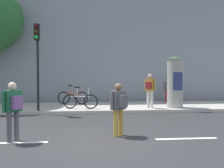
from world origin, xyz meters
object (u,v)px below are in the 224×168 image
Objects in this scene: bicycle_leaning at (73,97)px; bicycle_upright at (80,101)px; pedestrian_tallest at (119,105)px; traffic_light at (37,52)px; pedestrian_in_red_top at (13,106)px; pedestrian_with_backpack at (168,88)px; poster_column at (175,81)px; pedestrian_in_dark_shirt at (150,88)px.

bicycle_leaning and bicycle_upright have the same top height.
bicycle_upright is at bearing -77.07° from bicycle_leaning.
pedestrian_tallest is at bearing -76.72° from bicycle_leaning.
traffic_light reaches higher than pedestrian_in_red_top.
pedestrian_in_red_top is 10.77m from pedestrian_with_backpack.
poster_column reaches higher than pedestrian_in_dark_shirt.
traffic_light is 2.54× the size of pedestrian_tallest.
poster_column is at bearing -20.65° from bicycle_leaning.
traffic_light is 3.83m from bicycle_leaning.
poster_column is at bearing 56.37° from pedestrian_tallest.
poster_column is 1.40m from pedestrian_in_dark_shirt.
bicycle_leaning is 2.13m from bicycle_upright.
pedestrian_with_backpack is at bearing 49.94° from pedestrian_in_red_top.
poster_column reaches higher than pedestrian_in_red_top.
pedestrian_with_backpack is at bearing 4.66° from bicycle_leaning.
poster_column is at bearing -99.28° from pedestrian_with_backpack.
traffic_light is at bearing -119.11° from bicycle_leaning.
pedestrian_in_dark_shirt is at bearing -28.46° from bicycle_leaning.
traffic_light reaches higher than poster_column.
pedestrian_with_backpack reaches higher than bicycle_leaning.
pedestrian_in_red_top is at bearing -86.99° from traffic_light.
bicycle_leaning is (-3.96, 2.15, -0.64)m from pedestrian_in_dark_shirt.
pedestrian_in_dark_shirt is at bearing 5.30° from traffic_light.
poster_column is at bearing 0.82° from bicycle_upright.
traffic_light is 5.72m from pedestrian_in_dark_shirt.
traffic_light is at bearing 93.01° from pedestrian_in_red_top.
bicycle_upright is (-5.25, -2.54, -0.46)m from pedestrian_with_backpack.
traffic_light is 2.33× the size of pedestrian_in_dark_shirt.
pedestrian_tallest is at bearing -76.58° from bicycle_upright.
poster_column reaches higher than bicycle_leaning.
poster_column is 4.94m from bicycle_upright.
poster_column reaches higher than bicycle_upright.
pedestrian_tallest is (-3.58, -5.38, -0.57)m from poster_column.
pedestrian_in_dark_shirt reaches higher than pedestrian_in_red_top.
pedestrian_with_backpack is (7.20, 3.12, -1.87)m from traffic_light.
pedestrian_with_backpack reaches higher than bicycle_upright.
traffic_light reaches higher than pedestrian_with_backpack.
pedestrian_in_red_top reaches higher than pedestrian_with_backpack.
poster_column is 2.55m from pedestrian_with_backpack.
pedestrian_in_red_top is (0.27, -5.12, -1.89)m from traffic_light.
pedestrian_with_backpack is 5.85m from bicycle_upright.
bicycle_upright is at bearing -179.18° from poster_column.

